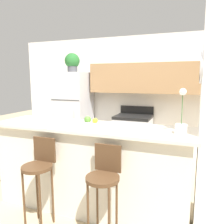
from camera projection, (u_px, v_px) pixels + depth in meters
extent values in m
plane|color=tan|center=(91.00, 208.00, 2.82)|extent=(14.00, 14.00, 0.00)
cube|color=white|center=(136.00, 96.00, 4.74)|extent=(5.60, 0.06, 2.55)
cube|color=#9E754C|center=(151.00, 78.00, 4.39)|extent=(2.58, 0.32, 0.61)
cube|color=white|center=(136.00, 79.00, 4.52)|extent=(0.76, 0.28, 0.12)
cube|color=white|center=(219.00, 117.00, 2.18)|extent=(0.36, 0.32, 2.55)
cylinder|color=silver|center=(201.00, 67.00, 2.17)|extent=(0.02, 0.33, 0.33)
cylinder|color=white|center=(201.00, 67.00, 2.17)|extent=(0.01, 0.29, 0.29)
cube|color=silver|center=(90.00, 169.00, 2.74)|extent=(2.39, 0.55, 1.05)
cube|color=beige|center=(89.00, 127.00, 2.66)|extent=(2.51, 0.67, 0.04)
cube|color=silver|center=(74.00, 125.00, 4.93)|extent=(0.70, 0.68, 1.22)
cube|color=silver|center=(73.00, 86.00, 4.80)|extent=(0.70, 0.68, 0.57)
cube|color=#333333|center=(65.00, 100.00, 4.53)|extent=(0.67, 0.01, 0.01)
cylinder|color=#B2B2B7|center=(75.00, 127.00, 4.52)|extent=(0.02, 0.02, 0.67)
cube|color=silver|center=(133.00, 138.00, 4.53)|extent=(0.72, 0.61, 0.85)
cube|color=black|center=(133.00, 117.00, 4.46)|extent=(0.72, 0.61, 0.06)
cube|color=black|center=(137.00, 110.00, 4.71)|extent=(0.72, 0.04, 0.16)
cube|color=black|center=(129.00, 140.00, 4.24)|extent=(0.43, 0.01, 0.27)
cylinder|color=#4C331E|center=(37.00, 167.00, 2.37)|extent=(0.33, 0.33, 0.03)
cube|color=#4C331E|center=(45.00, 149.00, 2.48)|extent=(0.28, 0.02, 0.28)
cylinder|color=#4C331E|center=(24.00, 201.00, 2.36)|extent=(0.02, 0.02, 0.68)
cylinder|color=#4C331E|center=(40.00, 205.00, 2.29)|extent=(0.02, 0.02, 0.68)
cylinder|color=#4C331E|center=(37.00, 191.00, 2.56)|extent=(0.02, 0.02, 0.68)
cylinder|color=#4C331E|center=(53.00, 195.00, 2.49)|extent=(0.02, 0.02, 0.68)
cylinder|color=#4C331E|center=(103.00, 178.00, 2.10)|extent=(0.33, 0.33, 0.03)
cube|color=#4C331E|center=(108.00, 158.00, 2.21)|extent=(0.28, 0.02, 0.28)
cylinder|color=#4C331E|center=(88.00, 216.00, 2.10)|extent=(0.02, 0.02, 0.68)
cylinder|color=#4C331E|center=(109.00, 222.00, 2.02)|extent=(0.02, 0.02, 0.68)
cylinder|color=#4C331E|center=(97.00, 204.00, 2.30)|extent=(0.02, 0.02, 0.68)
cylinder|color=#4C331E|center=(117.00, 209.00, 2.22)|extent=(0.02, 0.02, 0.68)
cylinder|color=#4C4C51|center=(72.00, 69.00, 4.75)|extent=(0.21, 0.21, 0.13)
sphere|color=#286B2D|center=(72.00, 61.00, 4.72)|extent=(0.32, 0.32, 0.32)
cube|color=white|center=(181.00, 129.00, 2.25)|extent=(0.12, 0.12, 0.10)
cylinder|color=#386633|center=(182.00, 109.00, 2.22)|extent=(0.01, 0.01, 0.32)
sphere|color=white|center=(183.00, 92.00, 2.19)|extent=(0.07, 0.07, 0.07)
cylinder|color=silver|center=(92.00, 124.00, 2.61)|extent=(0.23, 0.23, 0.05)
sphere|color=gold|center=(95.00, 121.00, 2.58)|extent=(0.07, 0.07, 0.07)
sphere|color=#4C7F2D|center=(88.00, 120.00, 2.62)|extent=(0.08, 0.08, 0.08)
cylinder|color=black|center=(92.00, 149.00, 4.58)|extent=(0.28, 0.28, 0.38)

